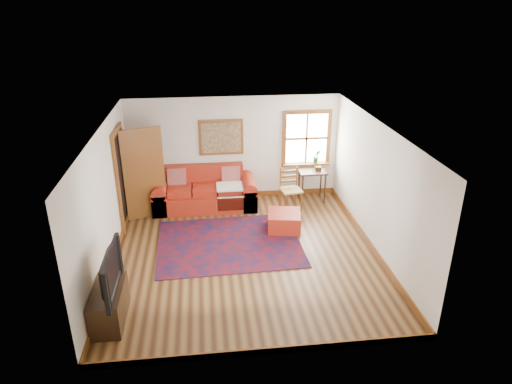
{
  "coord_description": "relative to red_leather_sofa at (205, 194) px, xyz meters",
  "views": [
    {
      "loc": [
        -0.71,
        -7.62,
        4.61
      ],
      "look_at": [
        0.27,
        0.6,
        1.03
      ],
      "focal_mm": 32.0,
      "sensor_mm": 36.0,
      "label": 1
    }
  ],
  "objects": [
    {
      "name": "red_ottoman",
      "position": [
        1.65,
        -1.39,
        -0.12
      ],
      "size": [
        0.78,
        0.78,
        0.39
      ],
      "primitive_type": "cube",
      "rotation": [
        0.0,
        0.0,
        -0.16
      ],
      "color": "#A22515",
      "rests_on": "ground"
    },
    {
      "name": "framed_artwork",
      "position": [
        0.44,
        0.43,
        1.24
      ],
      "size": [
        1.05,
        0.07,
        0.85
      ],
      "color": "brown",
      "rests_on": "ground"
    },
    {
      "name": "room_envelope",
      "position": [
        0.74,
        -2.27,
        1.34
      ],
      "size": [
        5.04,
        5.54,
        2.52
      ],
      "color": "silver",
      "rests_on": "ground"
    },
    {
      "name": "candle_hurricane",
      "position": [
        -1.47,
        -3.6,
        0.33
      ],
      "size": [
        0.12,
        0.12,
        0.18
      ],
      "color": "silver",
      "rests_on": "media_cabinet"
    },
    {
      "name": "television",
      "position": [
        -1.5,
        -4.05,
        0.58
      ],
      "size": [
        0.15,
        1.17,
        0.68
      ],
      "primitive_type": "imported",
      "rotation": [
        0.0,
        0.0,
        1.57
      ],
      "color": "black",
      "rests_on": "media_cabinet"
    },
    {
      "name": "ground",
      "position": [
        0.74,
        -2.29,
        -0.31
      ],
      "size": [
        5.5,
        5.5,
        0.0
      ],
      "primitive_type": "plane",
      "color": "#3B2210",
      "rests_on": "ground"
    },
    {
      "name": "doorway",
      "position": [
        -1.47,
        -0.51,
        0.76
      ],
      "size": [
        0.89,
        1.08,
        2.14
      ],
      "color": "black",
      "rests_on": "ground"
    },
    {
      "name": "persian_rug",
      "position": [
        0.44,
        -1.86,
        -0.3
      ],
      "size": [
        2.91,
        2.36,
        0.02
      ],
      "primitive_type": "cube",
      "rotation": [
        0.0,
        0.0,
        0.03
      ],
      "color": "#5D0D11",
      "rests_on": "ground"
    },
    {
      "name": "ladder_back_chair",
      "position": [
        1.96,
        -0.37,
        0.22
      ],
      "size": [
        0.52,
        0.5,
        0.98
      ],
      "color": "tan",
      "rests_on": "ground"
    },
    {
      "name": "red_leather_sofa",
      "position": [
        0.0,
        0.0,
        0.0
      ],
      "size": [
        2.38,
        0.98,
        0.93
      ],
      "color": "#A22515",
      "rests_on": "ground"
    },
    {
      "name": "side_table",
      "position": [
        2.57,
        0.01,
        0.34
      ],
      "size": [
        0.65,
        0.48,
        0.77
      ],
      "color": "#332011",
      "rests_on": "ground"
    },
    {
      "name": "media_cabinet",
      "position": [
        -1.52,
        -4.0,
        -0.03
      ],
      "size": [
        0.45,
        1.01,
        0.55
      ],
      "primitive_type": "cube",
      "color": "#332011",
      "rests_on": "ground"
    },
    {
      "name": "window",
      "position": [
        2.52,
        0.42,
        1.0
      ],
      "size": [
        1.18,
        0.2,
        1.38
      ],
      "color": "white",
      "rests_on": "ground"
    }
  ]
}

